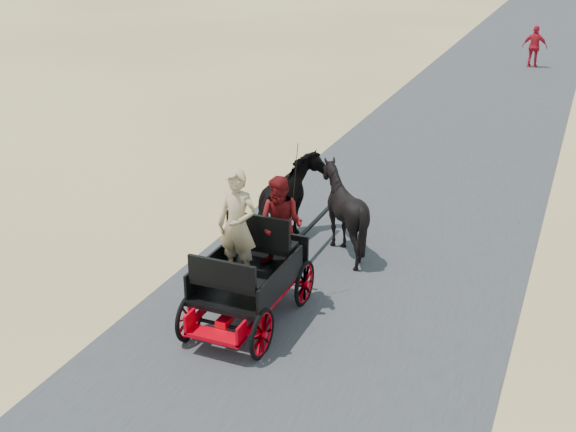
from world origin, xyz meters
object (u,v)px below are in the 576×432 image
at_px(horse_left, 290,202).
at_px(pedestrian, 535,47).
at_px(horse_right, 343,211).
at_px(carriage, 249,300).

xyz_separation_m(horse_left, pedestrian, (2.70, 19.92, 0.02)).
distance_m(horse_left, pedestrian, 20.10).
relative_size(horse_left, horse_right, 1.18).
bearing_deg(carriage, horse_left, 100.39).
xyz_separation_m(carriage, horse_left, (-0.55, 3.00, 0.49)).
bearing_deg(horse_left, pedestrian, -97.71).
height_order(horse_left, pedestrian, pedestrian).
height_order(carriage, pedestrian, pedestrian).
xyz_separation_m(carriage, pedestrian, (2.15, 22.92, 0.50)).
xyz_separation_m(horse_left, horse_right, (1.10, 0.00, 0.00)).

